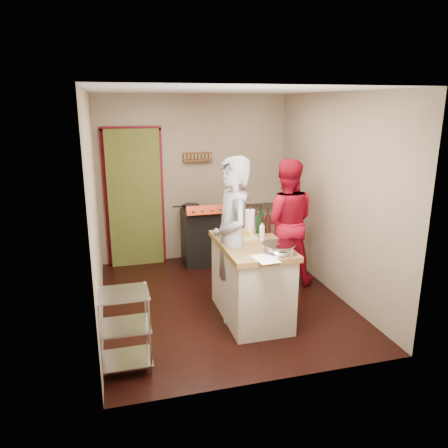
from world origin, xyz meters
The scene contains 10 objects.
floor centered at (0.00, 0.00, 0.00)m, with size 3.50×3.50×0.00m, color black.
back_wall centered at (-0.64, 1.78, 1.13)m, with size 3.00×0.44×2.60m.
left_wall centered at (-1.50, 0.00, 1.30)m, with size 0.04×3.50×2.60m, color gray.
right_wall centered at (1.50, 0.00, 1.30)m, with size 0.04×3.50×2.60m, color gray.
ceiling centered at (0.00, 0.00, 2.61)m, with size 3.00×3.50×0.02m, color white.
stove centered at (0.05, 1.42, 0.45)m, with size 0.60×0.63×1.00m.
wire_shelving centered at (-1.28, -1.20, 0.44)m, with size 0.48×0.40×0.80m.
island centered at (0.21, -0.50, 0.49)m, with size 0.72×1.33×1.23m.
person_stripe centered at (-0.01, -0.45, 0.95)m, with size 0.70×0.46×1.91m, color #ADADB2.
person_red centered at (1.00, 0.40, 0.87)m, with size 0.85×0.66×1.74m, color #AD0B22.
Camera 1 is at (-1.34, -4.99, 2.47)m, focal length 35.00 mm.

